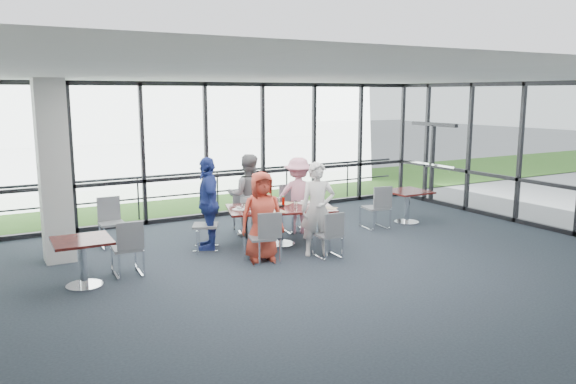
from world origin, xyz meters
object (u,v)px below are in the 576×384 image
diner_far_left (248,195)px  chair_spare_r (375,208)px  side_table_left (82,247)px  chair_spare_la (127,249)px  chair_main_nl (262,238)px  side_table_right (407,195)px  diner_near_right (318,209)px  chair_main_end (205,225)px  structural_column (54,172)px  diner_far_right (298,195)px  chair_spare_lb (112,224)px  chair_main_fl (249,213)px  diner_end (208,204)px  chair_main_nr (328,235)px  chair_main_fr (295,209)px  main_table (280,213)px  diner_near_left (262,216)px

diner_far_left → chair_spare_r: diner_far_left is taller
side_table_left → chair_spare_la: bearing=16.3°
chair_main_nl → side_table_right: bearing=29.6°
diner_near_right → chair_main_end: bearing=165.7°
structural_column → diner_far_right: bearing=-4.5°
diner_near_right → diner_far_left: diner_near_right is taller
side_table_left → diner_near_right: bearing=-4.8°
diner_far_right → chair_spare_lb: bearing=17.1°
chair_main_fl → chair_spare_r: chair_spare_r is taller
chair_spare_la → diner_near_right: bearing=-5.0°
structural_column → chair_spare_la: size_ratio=3.54×
structural_column → diner_far_right: size_ratio=1.98×
diner_near_right → chair_main_nl: 1.17m
diner_end → chair_spare_la: 1.97m
diner_far_right → diner_end: 2.15m
diner_end → chair_main_nl: 1.44m
side_table_left → diner_near_right: size_ratio=0.51×
diner_end → chair_main_fl: (1.19, 0.68, -0.43)m
diner_near_right → chair_main_nr: diner_near_right is taller
chair_spare_r → diner_far_left: bearing=172.8°
structural_column → chair_main_fr: size_ratio=3.27×
chair_main_fr → chair_spare_la: 4.04m
side_table_left → chair_main_nl: 2.97m
structural_column → main_table: 4.17m
diner_end → chair_spare_la: bearing=-49.3°
chair_spare_r → side_table_left: bearing=-163.5°
chair_spare_r → chair_main_nr: bearing=-138.6°
side_table_left → diner_far_left: bearing=23.7°
diner_near_right → diner_end: bearing=164.4°
side_table_left → chair_main_nl: size_ratio=0.97×
diner_near_right → chair_main_fl: (-0.39, 2.05, -0.40)m
diner_far_left → chair_spare_lb: bearing=14.3°
main_table → chair_main_fr: (0.79, 0.76, -0.14)m
side_table_left → chair_spare_la: size_ratio=0.96×
chair_spare_lb → structural_column: bearing=23.9°
diner_far_left → chair_main_end: diner_far_left is taller
structural_column → diner_near_left: 3.69m
chair_main_fl → diner_end: bearing=46.0°
chair_spare_lb → side_table_right: bearing=169.7°
diner_near_left → diner_near_right: (1.01, -0.24, 0.06)m
chair_main_fl → chair_spare_r: bearing=175.6°
side_table_right → chair_main_fr: chair_main_fr is taller
main_table → diner_far_left: 1.00m
diner_far_left → chair_spare_la: bearing=50.9°
structural_column → diner_near_right: structural_column is taller
side_table_left → chair_spare_r: size_ratio=0.93×
diner_end → chair_main_nr: bearing=62.0°
structural_column → chair_main_fl: bearing=1.0°
side_table_left → diner_near_left: 3.04m
diner_far_left → diner_far_right: size_ratio=1.06×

